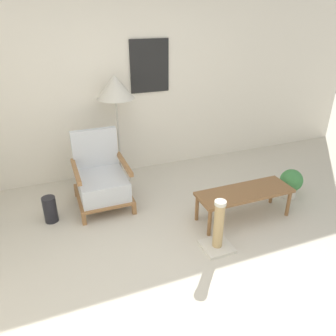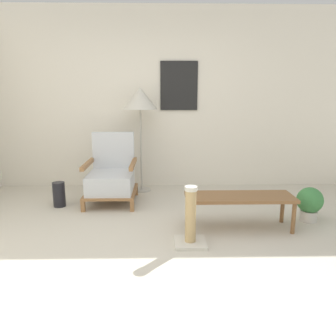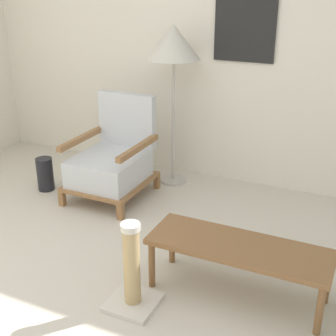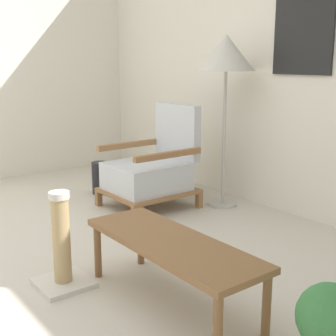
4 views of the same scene
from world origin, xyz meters
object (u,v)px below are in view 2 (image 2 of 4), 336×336
at_px(armchair, 111,177).
at_px(potted_plant, 310,202).
at_px(floor_lamp, 140,101).
at_px(coffee_table, 239,199).
at_px(scratching_post, 190,223).
at_px(vase, 59,194).

relative_size(armchair, potted_plant, 2.31).
relative_size(floor_lamp, coffee_table, 1.33).
bearing_deg(floor_lamp, scratching_post, -72.82).
relative_size(floor_lamp, potted_plant, 3.85).
relative_size(floor_lamp, scratching_post, 2.63).
bearing_deg(armchair, scratching_post, -54.50).
bearing_deg(potted_plant, armchair, 162.26).
distance_m(armchair, vase, 0.70).
bearing_deg(scratching_post, floor_lamp, 107.18).
bearing_deg(coffee_table, potted_plant, 12.45).
bearing_deg(floor_lamp, vase, -145.53).
bearing_deg(floor_lamp, armchair, -125.21).
height_order(floor_lamp, potted_plant, floor_lamp).
distance_m(coffee_table, potted_plant, 0.88).
xyz_separation_m(armchair, vase, (-0.65, -0.18, -0.18)).
bearing_deg(coffee_table, floor_lamp, 127.52).
distance_m(floor_lamp, coffee_table, 2.10).
height_order(coffee_table, vase, coffee_table).
xyz_separation_m(armchair, coffee_table, (1.50, -0.94, -0.02)).
bearing_deg(potted_plant, scratching_post, -157.95).
relative_size(vase, scratching_post, 0.55).
relative_size(armchair, floor_lamp, 0.60).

